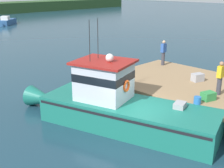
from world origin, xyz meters
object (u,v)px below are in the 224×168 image
Objects in this scene: crate_stack_near_edge at (208,96)px; bait_bucket at (197,100)px; deckhand_further_back at (220,77)px; mooring_buoy_inshore at (86,62)px; moored_boat_near_channel at (7,22)px; deckhand_by_the_boat at (163,52)px; crate_stack_mid_dock at (198,77)px; main_fishing_boat at (116,105)px.

crate_stack_near_edge is 1.76× the size of bait_bucket.
mooring_buoy_inshore is (2.08, 12.49, -1.89)m from deckhand_further_back.
crate_stack_near_edge is at bearing -104.09° from moored_boat_near_channel.
deckhand_by_the_boat is at bearing 62.87° from deckhand_further_back.
crate_stack_mid_dock is (2.19, 1.81, 0.02)m from crate_stack_near_edge.
deckhand_by_the_boat reaches higher than crate_stack_near_edge.
bait_bucket reaches higher than moored_boat_near_channel.
bait_bucket is (-0.78, 0.10, -0.02)m from crate_stack_near_edge.
deckhand_further_back is 0.33× the size of moored_boat_near_channel.
main_fishing_boat reaches higher than deckhand_by_the_boat.
deckhand_by_the_boat and deckhand_further_back have the same top height.
main_fishing_boat reaches higher than bait_bucket.
crate_stack_mid_dock is 1.79× the size of mooring_buoy_inshore.
crate_stack_near_edge is 0.37× the size of deckhand_by_the_boat.
deckhand_further_back is at bearing -2.67° from bait_bucket.
moored_boat_near_channel is at bearing 74.87° from bait_bucket.
mooring_buoy_inshore is (-7.40, -29.32, -0.34)m from moored_boat_near_channel.
deckhand_by_the_boat is 5.86m from deckhand_further_back.
mooring_buoy_inshore is (3.88, 12.40, -1.20)m from bait_bucket.
main_fishing_boat reaches higher than crate_stack_mid_dock.
deckhand_further_back reaches higher than mooring_buoy_inshore.
deckhand_further_back is (1.02, 0.01, 0.67)m from crate_stack_near_edge.
deckhand_by_the_boat is (3.69, 5.23, 0.67)m from crate_stack_near_edge.
moored_boat_near_channel is (9.48, 41.80, -1.56)m from deckhand_further_back.
bait_bucket is (2.31, -2.75, 0.36)m from main_fishing_boat.
crate_stack_near_edge is at bearing -42.69° from main_fishing_boat.
moored_boat_near_channel is at bearing 78.27° from crate_stack_mid_dock.
main_fishing_boat is 6.07× the size of deckhand_by_the_boat.
mooring_buoy_inshore is (-0.59, 7.27, -1.89)m from deckhand_by_the_boat.
crate_stack_mid_dock is 0.12× the size of moored_boat_near_channel.
deckhand_further_back is 4.87× the size of mooring_buoy_inshore.
crate_stack_mid_dock is at bearing 39.56° from crate_stack_near_edge.
deckhand_by_the_boat is 0.33× the size of moored_boat_near_channel.
deckhand_further_back is (-2.67, -5.21, 0.00)m from deckhand_by_the_boat.
crate_stack_mid_dock is at bearing -94.85° from mooring_buoy_inshore.
deckhand_further_back is 12.80m from mooring_buoy_inshore.
moored_boat_near_channel is 30.24m from mooring_buoy_inshore.
deckhand_by_the_boat is 1.00× the size of deckhand_further_back.
main_fishing_boat is 29.12× the size of bait_bucket.
bait_bucket is at bearing -105.13° from moored_boat_near_channel.
deckhand_further_back reaches higher than bait_bucket.
bait_bucket is at bearing 172.86° from crate_stack_near_edge.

